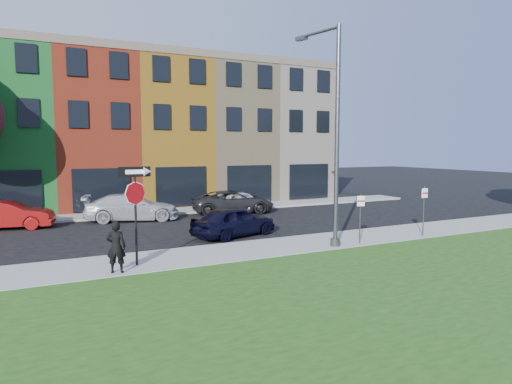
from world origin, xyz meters
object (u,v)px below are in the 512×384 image
stop_sign (135,196)px  man (116,247)px  sedan_near (234,221)px  street_lamp (333,137)px

stop_sign → man: stop_sign is taller
man → stop_sign: bearing=-117.8°
sedan_near → street_lamp: size_ratio=0.51×
man → street_lamp: street_lamp is taller
man → sedan_near: man is taller
stop_sign → man: 1.84m
sedan_near → stop_sign: bearing=107.5°
stop_sign → man: size_ratio=2.00×
man → sedan_near: (5.96, 4.23, -0.25)m
sedan_near → street_lamp: (2.58, -3.96, 3.79)m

